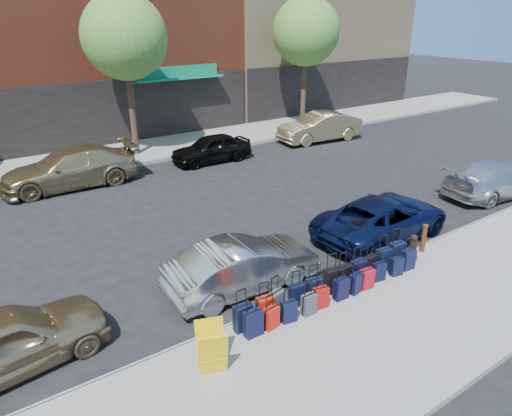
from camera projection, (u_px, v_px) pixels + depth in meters
ground at (228, 228)px, 14.97m from camera, size 120.00×120.00×0.00m
sidewalk_near at (381, 332)px, 10.01m from camera, size 60.00×4.00×0.15m
sidewalk_far at (124, 154)px, 22.53m from camera, size 60.00×4.00×0.15m
curb_near at (319, 289)px, 11.54m from camera, size 60.00×0.08×0.15m
curb_far at (139, 164)px, 20.99m from camera, size 60.00×0.08×0.15m
tree_center at (128, 39)px, 20.37m from camera, size 3.80×3.80×7.27m
tree_right at (308, 33)px, 25.80m from camera, size 3.80×3.80×7.27m
suitcase_front_0 at (243, 317)px, 9.85m from camera, size 0.41×0.23×0.99m
suitcase_front_1 at (265, 309)px, 10.15m from camera, size 0.42×0.26×0.97m
suitcase_front_2 at (277, 303)px, 10.36m from camera, size 0.44×0.30×0.98m
suitcase_front_3 at (297, 295)px, 10.69m from camera, size 0.40×0.24×0.91m
suitcase_front_4 at (314, 290)px, 10.85m from camera, size 0.43×0.28×0.96m
suitcase_front_5 at (332, 281)px, 11.16m from camera, size 0.48×0.32×1.05m
suitcase_front_6 at (344, 276)px, 11.41m from camera, size 0.40×0.22×0.96m
suitcase_front_7 at (358, 271)px, 11.60m from camera, size 0.42×0.23×1.00m
suitcase_front_8 at (370, 265)px, 11.97m from camera, size 0.38×0.24×0.87m
suitcase_front_9 at (383, 260)px, 12.13m from camera, size 0.45×0.28×1.02m
suitcase_front_10 at (396, 254)px, 12.41m from camera, size 0.45×0.27×1.06m
suitcase_back_0 at (253, 323)px, 9.69m from camera, size 0.40×0.24×0.95m
suitcase_back_1 at (271, 318)px, 9.93m from camera, size 0.37×0.25×0.83m
suitcase_back_2 at (289, 311)px, 10.14m from camera, size 0.37×0.26×0.83m
suitcase_back_3 at (309, 304)px, 10.39m from camera, size 0.35×0.20×0.82m
suitcase_back_4 at (321, 297)px, 10.63m from camera, size 0.38×0.25×0.84m
suitcase_back_5 at (341, 289)px, 10.95m from camera, size 0.37×0.22×0.87m
suitcase_back_6 at (356, 283)px, 11.19m from camera, size 0.39×0.27×0.84m
suitcase_back_7 at (367, 279)px, 11.37m from camera, size 0.37×0.24×0.84m
suitcase_back_8 at (379, 272)px, 11.71m from camera, size 0.37×0.25×0.80m
suitcase_back_9 at (396, 266)px, 11.95m from camera, size 0.37×0.26×0.81m
suitcase_back_10 at (408, 260)px, 12.21m from camera, size 0.40×0.26×0.90m
fire_hydrant at (413, 247)px, 12.74m from camera, size 0.37×0.33×0.73m
bollard at (424, 238)px, 13.06m from camera, size 0.16×0.16×0.84m
display_rack at (212, 349)px, 8.66m from camera, size 0.73×0.77×1.00m
car_near_0 at (6, 341)px, 8.84m from camera, size 4.04×2.05×1.32m
car_near_1 at (243, 266)px, 11.47m from camera, size 4.04×1.51×1.32m
car_near_2 at (383, 218)px, 14.14m from camera, size 4.90×2.54×1.32m
car_near_3 at (497, 179)px, 17.40m from camera, size 4.77×2.42×1.33m
car_far_1 at (70, 168)px, 18.29m from camera, size 5.36×2.29×1.54m
car_far_2 at (211, 148)px, 21.38m from camera, size 3.83×1.63×1.29m
car_far_3 at (320, 127)px, 24.80m from camera, size 4.82×2.08×1.54m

